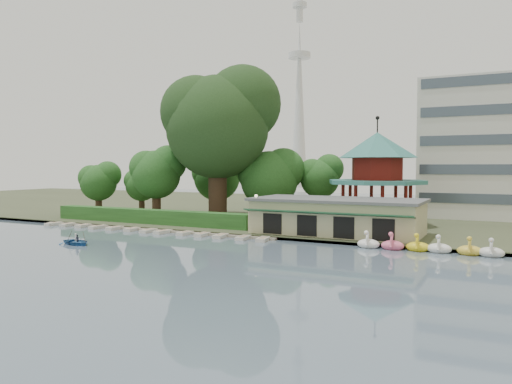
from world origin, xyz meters
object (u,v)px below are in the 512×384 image
Objects in this scene: pavilion at (377,169)px; big_tree at (219,119)px; boathouse at (337,216)px; rowboat_with_passengers at (77,239)px; dock at (151,229)px.

big_tree is at bearing -169.73° from pavilion.
pavilion is at bearing 78.72° from boathouse.
big_tree reaches higher than rowboat_with_passengers.
rowboat_with_passengers is (0.33, -12.03, 0.40)m from dock.
big_tree is at bearing 82.91° from rowboat_with_passengers.
big_tree reaches higher than pavilion.
dock is 29.14m from pavilion.
dock is 22.62m from boathouse.
dock is 1.59× the size of big_tree.
rowboat_with_passengers is (-23.67, -26.83, -6.97)m from pavilion.
dock is at bearing -106.14° from big_tree.
boathouse is at bearing -101.28° from pavilion.
rowboat_with_passengers is at bearing -88.45° from dock.
big_tree reaches higher than boathouse.
boathouse is 27.49m from rowboat_with_passengers.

